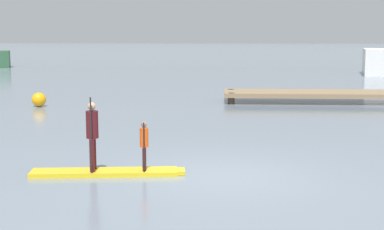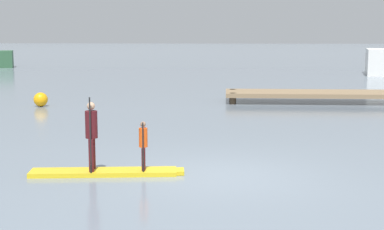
{
  "view_description": "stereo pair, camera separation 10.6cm",
  "coord_description": "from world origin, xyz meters",
  "px_view_note": "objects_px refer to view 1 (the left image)",
  "views": [
    {
      "loc": [
        -0.06,
        -12.53,
        3.16
      ],
      "look_at": [
        -0.87,
        2.93,
        0.89
      ],
      "focal_mm": 54.81,
      "sensor_mm": 36.0,
      "label": 1
    },
    {
      "loc": [
        0.04,
        -12.53,
        3.16
      ],
      "look_at": [
        -0.87,
        2.93,
        0.89
      ],
      "focal_mm": 54.81,
      "sensor_mm": 36.0,
      "label": 2
    }
  ],
  "objects_px": {
    "paddleboard_near": "(108,172)",
    "paddler_adult": "(92,132)",
    "paddler_child_solo": "(144,143)",
    "mooring_buoy_near": "(39,100)"
  },
  "relations": [
    {
      "from": "paddleboard_near",
      "to": "paddler_adult",
      "type": "distance_m",
      "value": 0.97
    },
    {
      "from": "paddler_adult",
      "to": "paddler_child_solo",
      "type": "xyz_separation_m",
      "value": [
        1.11,
        0.11,
        -0.26
      ]
    },
    {
      "from": "paddleboard_near",
      "to": "paddler_child_solo",
      "type": "xyz_separation_m",
      "value": [
        0.8,
        0.07,
        0.65
      ]
    },
    {
      "from": "paddler_adult",
      "to": "paddler_child_solo",
      "type": "height_order",
      "value": "paddler_adult"
    },
    {
      "from": "paddleboard_near",
      "to": "paddler_adult",
      "type": "bearing_deg",
      "value": -172.74
    },
    {
      "from": "paddleboard_near",
      "to": "paddler_child_solo",
      "type": "height_order",
      "value": "paddler_child_solo"
    },
    {
      "from": "paddler_child_solo",
      "to": "paddler_adult",
      "type": "bearing_deg",
      "value": -174.34
    },
    {
      "from": "paddleboard_near",
      "to": "paddler_adult",
      "type": "relative_size",
      "value": 2.08
    },
    {
      "from": "paddler_child_solo",
      "to": "mooring_buoy_near",
      "type": "distance_m",
      "value": 12.57
    },
    {
      "from": "mooring_buoy_near",
      "to": "paddler_child_solo",
      "type": "bearing_deg",
      "value": -62.23
    }
  ]
}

